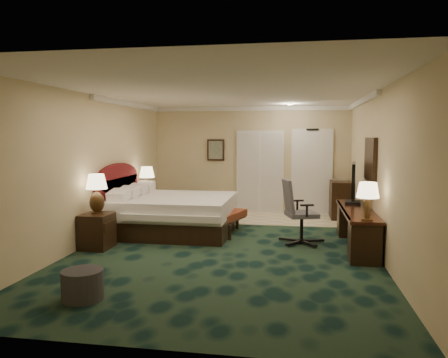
% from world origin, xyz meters
% --- Properties ---
extents(floor, '(5.00, 7.50, 0.00)m').
position_xyz_m(floor, '(0.00, 0.00, 0.00)').
color(floor, black).
rests_on(floor, ground).
extents(ceiling, '(5.00, 7.50, 0.00)m').
position_xyz_m(ceiling, '(0.00, 0.00, 2.70)').
color(ceiling, silver).
rests_on(ceiling, wall_back).
extents(wall_back, '(5.00, 0.00, 2.70)m').
position_xyz_m(wall_back, '(0.00, 3.75, 1.35)').
color(wall_back, tan).
rests_on(wall_back, ground).
extents(wall_front, '(5.00, 0.00, 2.70)m').
position_xyz_m(wall_front, '(0.00, -3.75, 1.35)').
color(wall_front, tan).
rests_on(wall_front, ground).
extents(wall_left, '(0.00, 7.50, 2.70)m').
position_xyz_m(wall_left, '(-2.50, 0.00, 1.35)').
color(wall_left, tan).
rests_on(wall_left, ground).
extents(wall_right, '(0.00, 7.50, 2.70)m').
position_xyz_m(wall_right, '(2.50, 0.00, 1.35)').
color(wall_right, tan).
rests_on(wall_right, ground).
extents(crown_molding, '(5.00, 7.50, 0.10)m').
position_xyz_m(crown_molding, '(0.00, 0.00, 2.65)').
color(crown_molding, white).
rests_on(crown_molding, wall_back).
extents(tile_patch, '(3.20, 1.70, 0.01)m').
position_xyz_m(tile_patch, '(0.90, 2.90, 0.01)').
color(tile_patch, '#CABE8D').
rests_on(tile_patch, ground).
extents(headboard, '(0.12, 2.00, 1.40)m').
position_xyz_m(headboard, '(-2.44, 1.00, 0.70)').
color(headboard, '#4F100C').
rests_on(headboard, ground).
extents(entry_door, '(1.02, 0.06, 2.18)m').
position_xyz_m(entry_door, '(1.55, 3.72, 1.05)').
color(entry_door, white).
rests_on(entry_door, ground).
extents(closet_doors, '(1.20, 0.06, 2.10)m').
position_xyz_m(closet_doors, '(0.25, 3.71, 1.05)').
color(closet_doors, '#BEBEBE').
rests_on(closet_doors, ground).
extents(wall_art, '(0.45, 0.06, 0.55)m').
position_xyz_m(wall_art, '(-0.90, 3.71, 1.60)').
color(wall_art, '#4E6758').
rests_on(wall_art, wall_back).
extents(wall_mirror, '(0.05, 0.95, 0.75)m').
position_xyz_m(wall_mirror, '(2.46, 0.60, 1.55)').
color(wall_mirror, white).
rests_on(wall_mirror, wall_right).
extents(bed, '(2.30, 2.13, 0.73)m').
position_xyz_m(bed, '(-1.25, 1.09, 0.36)').
color(bed, silver).
rests_on(bed, ground).
extents(nightstand_near, '(0.49, 0.56, 0.61)m').
position_xyz_m(nightstand_near, '(-2.24, -0.41, 0.30)').
color(nightstand_near, black).
rests_on(nightstand_near, ground).
extents(nightstand_far, '(0.47, 0.54, 0.59)m').
position_xyz_m(nightstand_far, '(-2.24, 2.16, 0.30)').
color(nightstand_far, black).
rests_on(nightstand_far, ground).
extents(lamp_near, '(0.43, 0.43, 0.69)m').
position_xyz_m(lamp_near, '(-2.25, -0.35, 0.95)').
color(lamp_near, black).
rests_on(lamp_near, nightstand_near).
extents(lamp_far, '(0.39, 0.39, 0.66)m').
position_xyz_m(lamp_far, '(-2.22, 2.15, 0.92)').
color(lamp_far, black).
rests_on(lamp_far, nightstand_far).
extents(bed_bench, '(0.75, 1.32, 0.42)m').
position_xyz_m(bed_bench, '(-0.21, 1.09, 0.21)').
color(bed_bench, maroon).
rests_on(bed_bench, ground).
extents(ottoman, '(0.63, 0.63, 0.35)m').
position_xyz_m(ottoman, '(-1.32, -2.70, 0.18)').
color(ottoman, '#28282E').
rests_on(ottoman, ground).
extents(desk, '(0.51, 2.36, 0.68)m').
position_xyz_m(desk, '(2.23, 0.38, 0.34)').
color(desk, black).
rests_on(desk, ground).
extents(tv, '(0.21, 0.99, 0.77)m').
position_xyz_m(tv, '(2.23, 1.03, 1.07)').
color(tv, black).
rests_on(tv, desk).
extents(desk_lamp, '(0.41, 0.41, 0.59)m').
position_xyz_m(desk_lamp, '(2.24, -0.66, 0.98)').
color(desk_lamp, black).
rests_on(desk_lamp, desk).
extents(desk_chair, '(0.84, 0.82, 1.18)m').
position_xyz_m(desk_chair, '(1.28, 0.52, 0.59)').
color(desk_chair, '#59595A').
rests_on(desk_chair, ground).
extents(minibar, '(0.47, 0.84, 0.89)m').
position_xyz_m(minibar, '(2.22, 3.20, 0.44)').
color(minibar, black).
rests_on(minibar, ground).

